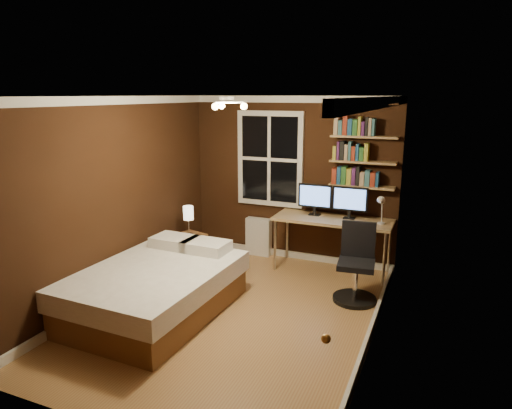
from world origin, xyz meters
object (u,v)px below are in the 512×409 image
at_px(bedside_lamp, 189,221).
at_px(monitor_right, 350,203).
at_px(desk_lamp, 381,210).
at_px(bed, 157,289).
at_px(office_chair, 356,272).
at_px(radiator, 259,237).
at_px(nightstand, 190,251).
at_px(monitor_left, 315,200).
at_px(desk, 333,222).

distance_m(bedside_lamp, monitor_right, 2.35).
height_order(monitor_right, desk_lamp, monitor_right).
xyz_separation_m(bed, desk_lamp, (2.26, 1.98, 0.72)).
height_order(bed, bedside_lamp, bedside_lamp).
bearing_deg(office_chair, bedside_lamp, 169.49).
height_order(bed, desk_lamp, desk_lamp).
bearing_deg(monitor_right, radiator, 174.53).
distance_m(nightstand, monitor_left, 2.01).
height_order(bedside_lamp, monitor_left, monitor_left).
height_order(bed, radiator, bed).
distance_m(bed, monitor_left, 2.62).
bearing_deg(desk_lamp, office_chair, -103.01).
bearing_deg(bed, office_chair, 32.81).
xyz_separation_m(bed, desk, (1.58, 2.08, 0.44)).
xyz_separation_m(monitor_left, desk_lamp, (0.97, -0.19, -0.01)).
height_order(bed, monitor_left, monitor_left).
relative_size(monitor_left, desk_lamp, 1.13).
bearing_deg(bedside_lamp, bed, -73.96).
relative_size(nightstand, monitor_left, 1.00).
bearing_deg(radiator, nightstand, -130.67).
distance_m(nightstand, office_chair, 2.51).
xyz_separation_m(bedside_lamp, desk, (2.00, 0.65, 0.02)).
relative_size(nightstand, monitor_right, 1.00).
bearing_deg(desk, office_chair, -58.48).
height_order(nightstand, office_chair, office_chair).
relative_size(desk_lamp, office_chair, 0.45).
bearing_deg(nightstand, office_chair, 11.05).
xyz_separation_m(bed, office_chair, (2.09, 1.26, 0.07)).
xyz_separation_m(bedside_lamp, desk_lamp, (2.67, 0.55, 0.30)).
xyz_separation_m(monitor_left, monitor_right, (0.51, 0.00, 0.00)).
bearing_deg(monitor_right, monitor_left, 180.00).
height_order(nightstand, monitor_left, monitor_left).
distance_m(nightstand, desk, 2.15).
height_order(monitor_left, desk_lamp, monitor_left).
distance_m(monitor_right, desk_lamp, 0.50).
xyz_separation_m(desk, desk_lamp, (0.67, -0.11, 0.28)).
height_order(bedside_lamp, monitor_right, monitor_right).
bearing_deg(bedside_lamp, desk, 18.12).
bearing_deg(monitor_right, desk_lamp, -22.43).
distance_m(nightstand, monitor_right, 2.45).
xyz_separation_m(bedside_lamp, monitor_left, (1.70, 0.74, 0.31)).
bearing_deg(desk_lamp, monitor_left, 168.90).
bearing_deg(desk_lamp, bed, -138.79).
relative_size(bed, office_chair, 2.13).
bearing_deg(monitor_right, desk, -158.59).
height_order(desk, office_chair, office_chair).
relative_size(bed, bedside_lamp, 4.80).
distance_m(radiator, office_chair, 2.04).
distance_m(desk, monitor_left, 0.42).
xyz_separation_m(nightstand, bedside_lamp, (0.00, 0.00, 0.47)).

